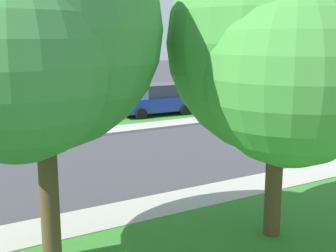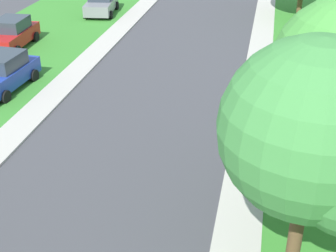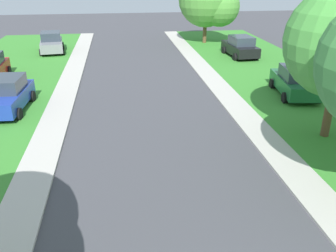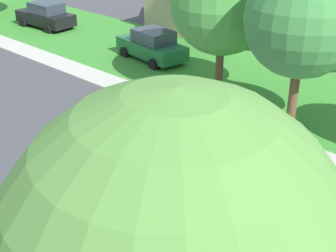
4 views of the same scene
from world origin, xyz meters
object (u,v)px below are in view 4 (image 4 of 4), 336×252
Objects in this scene: car_green_far_down_street at (152,45)px; tree_corner_large at (229,6)px; car_black_kerbside_mid at (46,15)px; tree_sidewalk_mid at (310,23)px.

car_green_far_down_street is 6.54m from tree_corner_large.
car_black_kerbside_mid is 16.05m from tree_corner_large.
car_black_kerbside_mid is 0.68× the size of tree_corner_large.
tree_sidewalk_mid reaches higher than car_green_far_down_street.
tree_sidewalk_mid is 4.63m from tree_corner_large.
car_black_kerbside_mid is 20.56m from tree_sidewalk_mid.
car_green_far_down_street is (-0.05, -10.06, 0.00)m from car_black_kerbside_mid.
car_black_kerbside_mid is at bearing 83.76° from tree_sidewalk_mid.
tree_corner_large is (1.24, 4.45, -0.24)m from tree_sidewalk_mid.
tree_corner_large is at bearing -93.51° from car_black_kerbside_mid.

